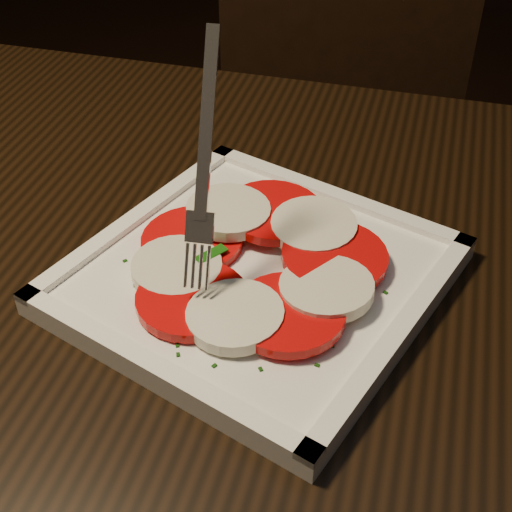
{
  "coord_description": "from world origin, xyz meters",
  "views": [
    {
      "loc": [
        0.13,
        -0.24,
        1.13
      ],
      "look_at": [
        0.01,
        0.18,
        0.78
      ],
      "focal_mm": 50.0,
      "sensor_mm": 36.0,
      "label": 1
    }
  ],
  "objects_px": {
    "table": "(173,373)",
    "plate": "(256,278)",
    "fork": "(208,153)",
    "chair": "(348,138)"
  },
  "relations": [
    {
      "from": "chair",
      "to": "plate",
      "type": "xyz_separation_m",
      "value": [
        0.02,
        -0.63,
        0.22
      ]
    },
    {
      "from": "chair",
      "to": "fork",
      "type": "distance_m",
      "value": 0.71
    },
    {
      "from": "table",
      "to": "plate",
      "type": "bearing_deg",
      "value": 21.86
    },
    {
      "from": "table",
      "to": "chair",
      "type": "distance_m",
      "value": 0.66
    },
    {
      "from": "fork",
      "to": "chair",
      "type": "bearing_deg",
      "value": 83.4
    },
    {
      "from": "table",
      "to": "fork",
      "type": "height_order",
      "value": "fork"
    },
    {
      "from": "table",
      "to": "plate",
      "type": "distance_m",
      "value": 0.13
    },
    {
      "from": "table",
      "to": "fork",
      "type": "distance_m",
      "value": 0.22
    },
    {
      "from": "chair",
      "to": "fork",
      "type": "xyz_separation_m",
      "value": [
        -0.01,
        -0.63,
        0.34
      ]
    },
    {
      "from": "chair",
      "to": "plate",
      "type": "height_order",
      "value": "chair"
    }
  ]
}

